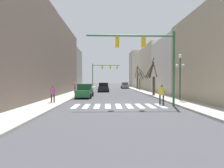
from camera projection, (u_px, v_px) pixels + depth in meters
ground_plane at (119, 107)px, 14.19m from camera, size 240.00×240.00×0.00m
sidewalk_left at (42, 106)px, 14.02m from camera, size 2.58×90.00×0.15m
sidewalk_right at (194, 106)px, 14.35m from camera, size 2.58×90.00×0.15m
building_row_left at (43, 59)px, 25.98m from camera, size 6.00×37.45×11.21m
building_row_right at (157, 68)px, 39.79m from camera, size 6.00×59.29×12.47m
crosswalk_stripes at (118, 106)px, 14.74m from camera, size 7.65×2.60×0.01m
traffic_signal_near at (148, 51)px, 14.59m from camera, size 7.42×0.28×6.28m
traffic_signal_far at (103, 70)px, 44.29m from camera, size 7.01×0.28×6.41m
street_lamp_right_corner at (180, 68)px, 17.83m from camera, size 0.95×0.36×4.66m
car_parked_left_mid at (125, 86)px, 47.31m from camera, size 1.96×4.74×1.62m
car_driving_toward_lane at (85, 91)px, 22.26m from camera, size 1.96×4.82×1.72m
car_parked_right_mid at (104, 87)px, 33.57m from camera, size 2.12×4.39×1.72m
pedestrian_waiting_at_curb at (53, 92)px, 15.96m from camera, size 0.66×0.28×1.54m
pedestrian_crossing_street at (162, 93)px, 15.37m from camera, size 0.66×0.55×1.80m
pedestrian_on_left_sidewalk at (75, 86)px, 28.35m from camera, size 0.34×0.75×1.76m
street_tree_left_mid at (140, 81)px, 37.39m from camera, size 2.32×0.68×4.54m
street_tree_left_near at (153, 78)px, 24.96m from camera, size 1.63×3.43×5.28m
street_tree_left_far at (138, 78)px, 42.32m from camera, size 2.16×2.61×5.60m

